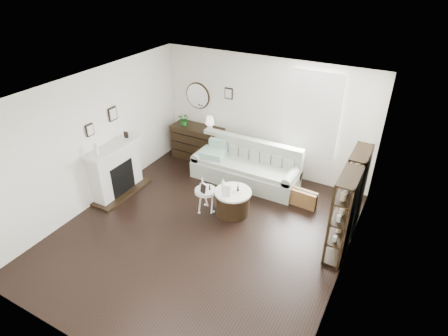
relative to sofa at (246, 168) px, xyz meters
The scene contains 18 objects.
room 1.65m from the sofa, 37.11° to the left, with size 5.50×5.50×5.50m.
fireplace 2.85m from the sofa, 141.37° to the right, with size 0.50×1.40×1.84m.
shelf_unit_far 2.53m from the sofa, 12.21° to the right, with size 0.30×0.80×1.60m.
shelf_unit_near 2.85m from the sofa, 30.44° to the right, with size 0.30×0.80×1.60m.
sofa is the anchor object (origin of this frame).
quilt 0.84m from the sofa, behind, with size 0.55×0.45×0.14m, color #217C56.
suitcase 1.53m from the sofa, 13.01° to the right, with size 0.54×0.18×0.36m, color brown.
dresser 1.60m from the sofa, 165.65° to the left, with size 1.28×0.55×0.85m.
table_lamp 1.43m from the sofa, 161.35° to the left, with size 0.22×0.22×0.35m, color beige, non-canonical shape.
potted_plant 2.02m from the sofa, 169.60° to the left, with size 0.29×0.25×0.33m, color #1A5E1B.
drum_table 1.28m from the sofa, 76.46° to the right, with size 0.73×0.73×0.51m.
pedestal_table 1.48m from the sofa, 98.02° to the right, with size 0.43×0.43×0.52m.
eiffel_drum 1.28m from the sofa, 72.29° to the right, with size 0.11×0.11×0.19m, color black, non-canonical shape.
bottle_drum 1.37m from the sofa, 84.98° to the right, with size 0.06×0.06×0.28m, color silver.
card_frame_drum 1.47m from the sofa, 80.11° to the right, with size 0.15×0.01×0.20m, color silver.
eiffel_ped 1.46m from the sofa, 94.84° to the right, with size 0.10×0.10×0.17m, color black, non-canonical shape.
flask_ped 1.50m from the sofa, 101.02° to the right, with size 0.13×0.13×0.23m, color silver, non-canonical shape.
card_frame_ped 1.61m from the sofa, 96.78° to the right, with size 0.13×0.01×0.18m, color black.
Camera 1 is at (2.96, -4.61, 4.61)m, focal length 30.00 mm.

